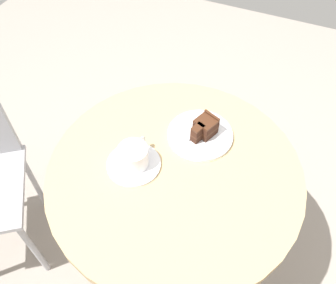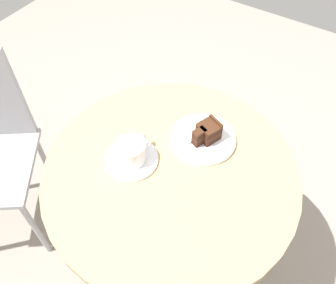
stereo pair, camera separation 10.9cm
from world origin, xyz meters
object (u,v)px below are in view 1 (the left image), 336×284
Objects in this scene: saucer at (134,164)px; napkin at (204,141)px; fork at (196,124)px; coffee_cup at (134,155)px; cake_plate at (200,135)px; teaspoon at (121,153)px; cake_slice at (205,127)px.

napkin is (0.18, -0.17, -0.00)m from saucer.
saucer is at bearing 152.77° from fork.
cake_plate is at bearing -37.92° from coffee_cup.
teaspoon is 0.27m from fork.
saucer is 0.77× the size of cake_plate.
cake_plate is 2.16× the size of cake_slice.
cake_slice reaches higher than fork.
coffee_cup is 0.24m from cake_plate.
teaspoon is 0.27m from napkin.
saucer is at bearing 164.35° from coffee_cup.
cake_plate reaches higher than saucer.
cake_plate reaches higher than napkin.
coffee_cup is 0.25m from cake_slice.
teaspoon is 0.67× the size of napkin.
fork is 0.88× the size of napkin.
teaspoon reaches higher than napkin.
teaspoon is (0.02, 0.05, 0.01)m from saucer.
teaspoon reaches higher than saucer.
saucer is 0.04m from coffee_cup.
coffee_cup is at bearing 152.59° from fork.
teaspoon is at bearing 72.41° from saucer.
napkin is at bearing -124.48° from cake_plate.
fork reaches higher than cake_plate.
saucer reaches higher than napkin.
cake_plate is at bearing 55.52° from napkin.
napkin is at bearing -152.10° from cake_slice.
coffee_cup is at bearing 140.86° from cake_slice.
napkin is at bearing -43.56° from saucer.
cake_slice is (0.19, -0.16, -0.00)m from coffee_cup.
coffee_cup is 0.24m from napkin.
saucer is 0.25m from fork.
cake_slice is at bearing -64.58° from cake_plate.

